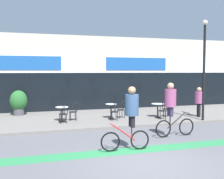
{
  "coord_description": "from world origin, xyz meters",
  "views": [
    {
      "loc": [
        -3.04,
        -6.67,
        2.62
      ],
      "look_at": [
        0.93,
        6.81,
        1.64
      ],
      "focal_mm": 42.0,
      "sensor_mm": 36.0,
      "label": 1
    }
  ],
  "objects": [
    {
      "name": "ground_plane",
      "position": [
        0.0,
        0.0,
        0.0
      ],
      "size": [
        120.0,
        120.0,
        0.0
      ],
      "primitive_type": "plane",
      "color": "#5B5B60"
    },
    {
      "name": "sidewalk_slab",
      "position": [
        0.0,
        7.25,
        0.06
      ],
      "size": [
        40.0,
        5.5,
        0.12
      ],
      "primitive_type": "cube",
      "color": "slate",
      "rests_on": "ground"
    },
    {
      "name": "storefront_facade",
      "position": [
        0.0,
        11.96,
        2.44
      ],
      "size": [
        40.0,
        4.06,
        4.9
      ],
      "color": "beige",
      "rests_on": "ground"
    },
    {
      "name": "bike_lane_stripe",
      "position": [
        0.0,
        1.29,
        0.0
      ],
      "size": [
        36.0,
        0.7,
        0.01
      ],
      "primitive_type": "cube",
      "color": "#2D844C",
      "rests_on": "ground"
    },
    {
      "name": "bistro_table_0",
      "position": [
        -1.77,
        6.53,
        0.63
      ],
      "size": [
        0.65,
        0.65,
        0.72
      ],
      "color": "black",
      "rests_on": "sidewalk_slab"
    },
    {
      "name": "bistro_table_1",
      "position": [
        0.8,
        6.53,
        0.66
      ],
      "size": [
        0.6,
        0.6,
        0.78
      ],
      "color": "black",
      "rests_on": "sidewalk_slab"
    },
    {
      "name": "bistro_table_2",
      "position": [
        3.32,
        6.16,
        0.65
      ],
      "size": [
        0.67,
        0.67,
        0.75
      ],
      "color": "black",
      "rests_on": "sidewalk_slab"
    },
    {
      "name": "cafe_chair_0_near",
      "position": [
        -1.76,
        5.91,
        0.64
      ],
      "size": [
        0.45,
        0.6,
        0.9
      ],
      "rotation": [
        0.0,
        0.0,
        1.69
      ],
      "color": "black",
      "rests_on": "sidewalk_slab"
    },
    {
      "name": "cafe_chair_0_side",
      "position": [
        -1.15,
        6.54,
        0.64
      ],
      "size": [
        0.58,
        0.41,
        0.9
      ],
      "rotation": [
        0.0,
        0.0,
        3.16
      ],
      "color": "black",
      "rests_on": "sidewalk_slab"
    },
    {
      "name": "cafe_chair_1_near",
      "position": [
        0.79,
        5.9,
        0.64
      ],
      "size": [
        0.42,
        0.58,
        0.9
      ],
      "rotation": [
        0.0,
        0.0,
        1.52
      ],
      "color": "black",
      "rests_on": "sidewalk_slab"
    },
    {
      "name": "cafe_chair_1_side",
      "position": [
        1.42,
        6.54,
        0.64
      ],
      "size": [
        0.6,
        0.45,
        0.9
      ],
      "rotation": [
        0.0,
        0.0,
        3.28
      ],
      "color": "black",
      "rests_on": "sidewalk_slab"
    },
    {
      "name": "cafe_chair_2_near",
      "position": [
        3.31,
        5.53,
        0.64
      ],
      "size": [
        0.45,
        0.6,
        0.9
      ],
      "rotation": [
        0.0,
        0.0,
        1.42
      ],
      "color": "black",
      "rests_on": "sidewalk_slab"
    },
    {
      "name": "cafe_chair_2_side",
      "position": [
        3.95,
        6.16,
        0.64
      ],
      "size": [
        0.58,
        0.42,
        0.9
      ],
      "rotation": [
        0.0,
        0.0,
        3.09
      ],
      "color": "black",
      "rests_on": "sidewalk_slab"
    },
    {
      "name": "planter_pot",
      "position": [
        -3.96,
        9.02,
        0.88
      ],
      "size": [
        0.97,
        0.97,
        1.41
      ],
      "color": "#4C4C51",
      "rests_on": "sidewalk_slab"
    },
    {
      "name": "lamp_post",
      "position": [
        5.18,
        4.75,
        3.05
      ],
      "size": [
        0.26,
        0.26,
        5.06
      ],
      "color": "black",
      "rests_on": "sidewalk_slab"
    },
    {
      "name": "cyclist_0",
      "position": [
        -0.04,
        1.35,
        1.26
      ],
      "size": [
        1.67,
        0.51,
        2.12
      ],
      "rotation": [
        0.0,
        0.0,
        3.1
      ],
      "color": "black",
      "rests_on": "ground"
    },
    {
      "name": "cyclist_1",
      "position": [
        2.16,
        2.58,
        1.26
      ],
      "size": [
        1.78,
        0.53,
        2.17
      ],
      "rotation": [
        0.0,
        0.0,
        0.06
      ],
      "color": "black",
      "rests_on": "ground"
    },
    {
      "name": "pedestrian_near_end",
      "position": [
        5.55,
        5.65,
        1.09
      ],
      "size": [
        0.51,
        0.51,
        1.63
      ],
      "rotation": [
        0.0,
        0.0,
        2.91
      ],
      "color": "black",
      "rests_on": "sidewalk_slab"
    }
  ]
}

